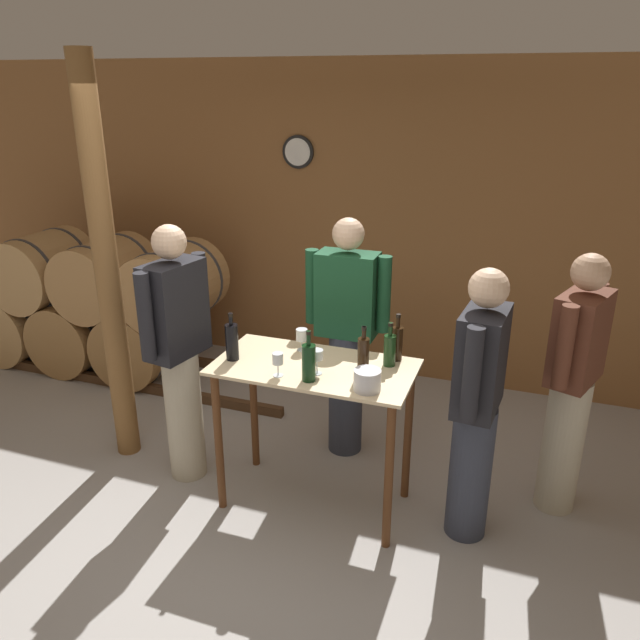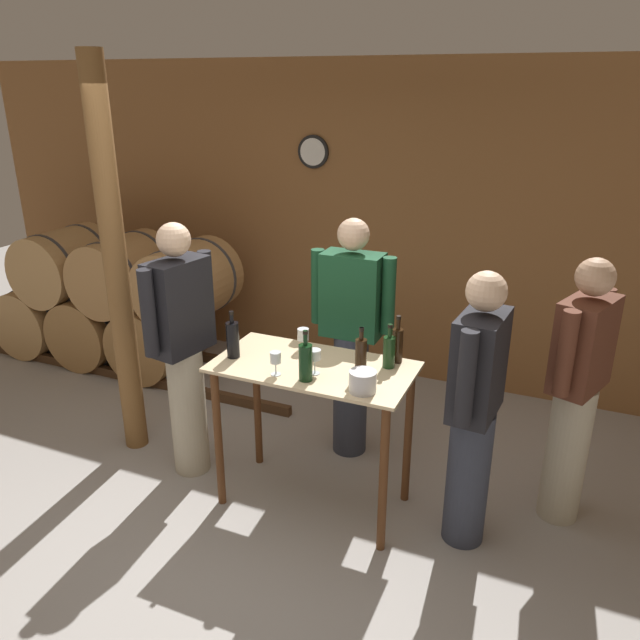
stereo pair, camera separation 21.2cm
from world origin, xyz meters
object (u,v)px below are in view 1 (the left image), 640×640
wine_bottle_far_left (232,341)px  person_visitor_near_door (573,382)px  wine_glass_near_center (278,360)px  wine_glass_near_right (317,356)px  person_visitor_bearded (179,351)px  wine_bottle_far_right (397,342)px  wine_glass_near_left (302,335)px  wine_bottle_center (363,356)px  person_visitor_with_scarf (477,403)px  ice_bucket (367,380)px  wine_bottle_left (309,362)px  wooden_post (107,272)px  person_host (347,334)px  wine_bottle_right (390,349)px

wine_bottle_far_left → person_visitor_near_door: bearing=16.1°
wine_glass_near_center → wine_glass_near_right: wine_glass_near_right is taller
wine_glass_near_center → person_visitor_bearded: bearing=166.0°
wine_bottle_far_right → wine_glass_near_left: size_ratio=2.08×
wine_bottle_center → wine_bottle_far_right: wine_bottle_center is taller
wine_bottle_far_left → person_visitor_bearded: (-0.43, 0.08, -0.16)m
wine_bottle_far_right → person_visitor_with_scarf: size_ratio=0.18×
ice_bucket → person_visitor_bearded: (-1.29, 0.19, -0.10)m
wine_bottle_left → wooden_post: bearing=169.3°
wine_bottle_far_left → wine_glass_near_center: 0.36m
person_visitor_bearded → person_visitor_with_scarf: bearing=1.3°
person_host → person_visitor_near_door: 1.46m
wine_bottle_center → wine_glass_near_center: wine_bottle_center is taller
wooden_post → person_visitor_near_door: 2.98m
wine_bottle_left → ice_bucket: 0.34m
wine_bottle_center → wine_bottle_right: bearing=60.2°
wooden_post → wine_bottle_far_right: 1.94m
wooden_post → wine_bottle_center: wooden_post is taller
wine_bottle_left → person_visitor_near_door: person_visitor_near_door is taller
wine_glass_near_right → ice_bucket: wine_glass_near_right is taller
wooden_post → wine_glass_near_right: wooden_post is taller
wine_glass_near_left → person_visitor_with_scarf: person_visitor_with_scarf is taller
ice_bucket → wine_bottle_far_right: bearing=82.4°
wine_bottle_far_left → wine_bottle_center: bearing=3.5°
wine_glass_near_left → person_visitor_near_door: person_visitor_near_door is taller
wine_bottle_left → wine_glass_near_center: 0.18m
wine_bottle_center → person_visitor_near_door: 1.26m
wine_glass_near_right → ice_bucket: size_ratio=1.00×
wine_bottle_far_right → wine_glass_near_left: bearing=-174.0°
person_host → person_visitor_near_door: (1.44, -0.18, -0.03)m
person_visitor_with_scarf → person_visitor_near_door: bearing=41.3°
wine_bottle_right → wine_glass_near_left: size_ratio=1.92×
wine_glass_near_left → person_visitor_bearded: (-0.77, -0.19, -0.14)m
wine_bottle_far_left → wooden_post: bearing=169.8°
wine_bottle_right → wine_bottle_far_right: bearing=76.0°
wine_bottle_far_right → wine_glass_near_left: wine_bottle_far_right is taller
wine_glass_near_left → wine_glass_near_center: bearing=-89.4°
wine_bottle_right → wine_glass_near_left: wine_bottle_right is taller
wine_bottle_far_left → wine_bottle_far_right: wine_bottle_far_left is taller
wine_bottle_left → wine_bottle_center: size_ratio=1.00×
wine_glass_near_left → person_visitor_with_scarf: bearing=-7.6°
wine_bottle_far_left → person_visitor_with_scarf: size_ratio=0.18×
wine_glass_near_center → person_host: (0.14, 0.85, -0.16)m
wine_bottle_left → person_visitor_with_scarf: size_ratio=0.18×
wooden_post → wine_bottle_right: bearing=1.7°
wine_glass_near_center → ice_bucket: 0.52m
wooden_post → wine_bottle_center: (1.78, -0.13, -0.27)m
ice_bucket → person_host: (-0.38, 0.85, -0.11)m
wine_bottle_far_left → person_visitor_bearded: person_visitor_bearded is taller
ice_bucket → wine_bottle_center: bearing=113.5°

